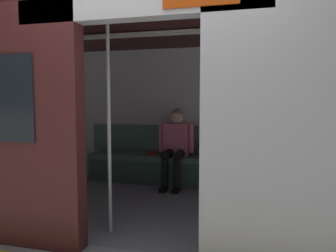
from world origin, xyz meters
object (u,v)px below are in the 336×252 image
person_seated (175,142)px  book (152,153)px  bench_seat (190,163)px  train_car (168,83)px  grab_pole_door (109,126)px  handbag (207,151)px  grab_pole_far (202,128)px

person_seated → book: bearing=-14.3°
bench_seat → train_car: bearing=86.3°
train_car → grab_pole_door: train_car is taller
grab_pole_door → person_seated: bearing=-96.9°
bench_seat → grab_pole_door: size_ratio=1.55×
person_seated → train_car: bearing=98.5°
handbag → book: handbag is taller
person_seated → handbag: size_ratio=4.55×
bench_seat → grab_pole_far: grab_pole_far is taller
grab_pole_door → train_car: bearing=-114.4°
train_car → book: train_car is taller
bench_seat → grab_pole_door: (0.45, 1.93, 0.72)m
person_seated → grab_pole_far: bearing=110.5°
train_car → book: 1.65m
book → grab_pole_far: grab_pole_far is taller
train_car → grab_pole_door: bearing=65.6°
book → grab_pole_door: size_ratio=0.10×
train_car → person_seated: bearing=-81.5°
bench_seat → book: size_ratio=15.01×
train_car → handbag: train_car is taller
handbag → grab_pole_far: (-0.20, 1.92, 0.53)m
train_car → person_seated: 1.34m
book → handbag: bearing=-179.7°
train_car → handbag: size_ratio=24.62×
handbag → grab_pole_door: size_ratio=0.12×
person_seated → bench_seat: bearing=-166.9°
book → grab_pole_door: 2.08m
book → grab_pole_door: bearing=96.3°
train_car → book: bearing=-63.3°
handbag → grab_pole_door: bearing=70.4°
grab_pole_far → train_car: bearing=-56.4°
train_car → bench_seat: bearing=-93.7°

